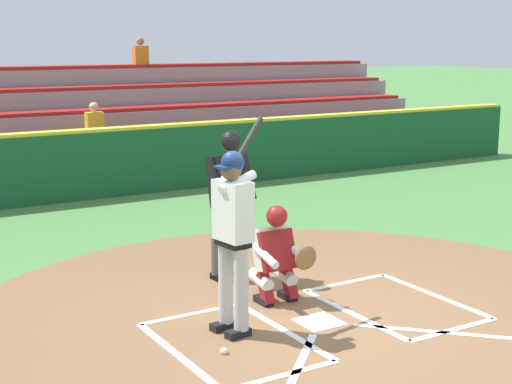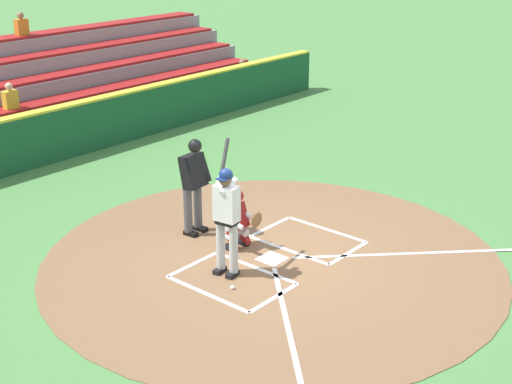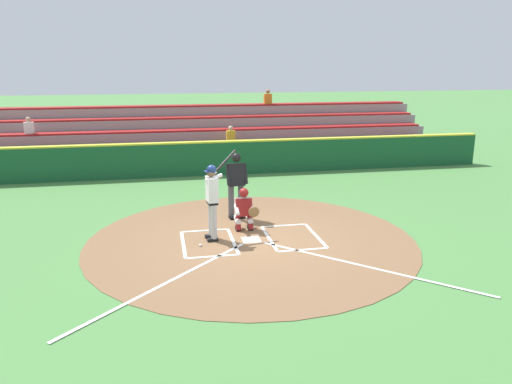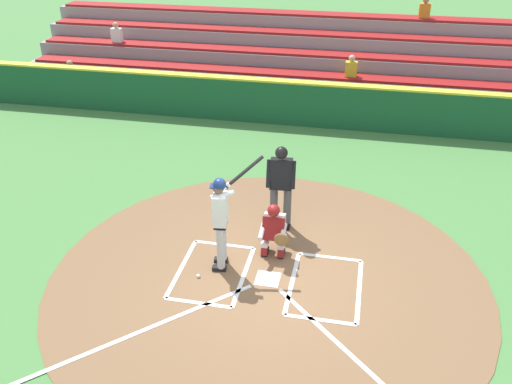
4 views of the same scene
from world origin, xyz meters
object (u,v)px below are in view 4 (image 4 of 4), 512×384
Objects in this scene: catcher at (274,229)px; plate_umpire at (281,182)px; baseball at (198,276)px; batter at (221,216)px.

plate_umpire reaches higher than catcher.
catcher is at bearing -141.14° from baseball.
catcher is at bearing 92.73° from plate_umpire.
batter is 1.78m from plate_umpire.
batter reaches higher than catcher.
catcher is 15.27× the size of baseball.
batter is 28.76× the size of baseball.
baseball is at bearing 38.86° from catcher.
plate_umpire reaches higher than baseball.
batter is at bearing 62.22° from plate_umpire.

